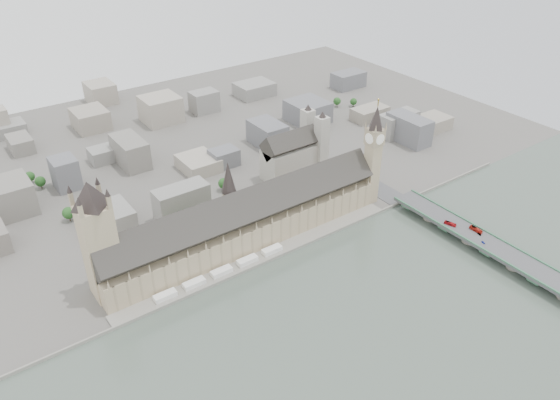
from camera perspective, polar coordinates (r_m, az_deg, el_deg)
ground at (r=472.41m, az=-2.34°, el=-5.63°), size 900.00×900.00×0.00m
river_thames at (r=382.17m, az=12.22°, el=-17.79°), size 600.00×600.00×0.00m
embankment_wall at (r=461.58m, az=-1.30°, el=-6.40°), size 600.00×1.50×3.00m
river_terrace at (r=466.81m, az=-1.83°, el=-5.98°), size 270.00×15.00×2.00m
terrace_tents at (r=449.29m, az=-6.13°, el=-7.44°), size 118.00×7.00×4.00m
palace_of_westminster at (r=472.80m, az=-3.72°, el=-2.25°), size 265.00×40.73×55.44m
elizabeth_tower at (r=523.03m, az=9.76°, el=5.35°), size 17.00×17.00×107.50m
victoria_tower at (r=420.76m, az=-18.53°, el=-3.49°), size 30.00×30.00×100.00m
central_tower at (r=454.45m, az=-5.36°, el=1.39°), size 13.00×13.00×48.00m
westminster_bridge at (r=514.47m, az=18.56°, el=-3.31°), size 25.00×325.00×10.25m
bridge_parapets at (r=493.08m, az=22.68°, el=-5.10°), size 25.00×235.00×1.15m
westminster_abbey at (r=579.60m, az=1.54°, el=4.90°), size 68.00×36.00×64.00m
city_skyline_inland at (r=653.92m, az=-14.44°, el=6.54°), size 720.00×360.00×38.00m
park_trees at (r=506.47m, az=-7.07°, el=-1.97°), size 110.00×30.00×15.00m
red_bus_north at (r=511.78m, az=17.36°, el=-2.37°), size 5.47×11.07×3.01m
red_bus_south at (r=510.65m, az=19.79°, el=-2.92°), size 2.99×12.39×3.44m
car_blue at (r=498.06m, az=20.48°, el=-4.17°), size 2.55×3.99×1.26m
car_silver at (r=507.59m, az=20.11°, el=-3.36°), size 2.36×4.04×1.26m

